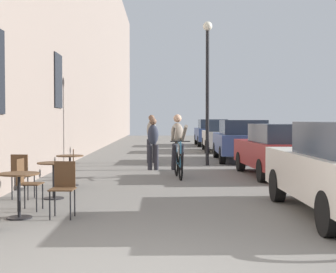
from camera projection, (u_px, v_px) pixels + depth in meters
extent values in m
cube|color=gray|center=(68.00, 6.00, 18.67)|extent=(0.50, 68.00, 11.72)
cube|color=black|center=(58.00, 81.00, 15.58)|extent=(0.04, 1.10, 1.70)
cylinder|color=black|center=(19.00, 218.00, 7.85)|extent=(0.40, 0.40, 0.02)
cylinder|color=black|center=(19.00, 196.00, 7.84)|extent=(0.05, 0.05, 0.67)
cylinder|color=#4C331E|center=(19.00, 174.00, 7.83)|extent=(0.64, 0.64, 0.02)
cylinder|color=black|center=(43.00, 196.00, 8.68)|extent=(0.02, 0.02, 0.45)
cylinder|color=black|center=(37.00, 199.00, 8.36)|extent=(0.02, 0.02, 0.45)
cylinder|color=black|center=(25.00, 196.00, 8.70)|extent=(0.02, 0.02, 0.45)
cylinder|color=black|center=(18.00, 199.00, 8.38)|extent=(0.02, 0.02, 0.45)
cube|color=#4C331E|center=(30.00, 184.00, 8.52)|extent=(0.41, 0.41, 0.02)
cube|color=#4C331E|center=(20.00, 171.00, 8.53)|extent=(0.05, 0.34, 0.42)
cylinder|color=black|center=(70.00, 206.00, 7.69)|extent=(0.02, 0.02, 0.45)
cylinder|color=black|center=(50.00, 206.00, 7.70)|extent=(0.02, 0.02, 0.45)
cylinder|color=black|center=(75.00, 202.00, 8.01)|extent=(0.02, 0.02, 0.45)
cylinder|color=black|center=(55.00, 202.00, 8.02)|extent=(0.02, 0.02, 0.45)
cube|color=#4C331E|center=(62.00, 189.00, 7.85)|extent=(0.39, 0.39, 0.02)
cube|color=#4C331E|center=(65.00, 174.00, 8.02)|extent=(0.34, 0.03, 0.42)
cylinder|color=black|center=(54.00, 198.00, 9.80)|extent=(0.40, 0.40, 0.02)
cylinder|color=black|center=(54.00, 181.00, 9.78)|extent=(0.05, 0.05, 0.67)
cylinder|color=#4C331E|center=(54.00, 163.00, 9.77)|extent=(0.64, 0.64, 0.02)
cylinder|color=black|center=(19.00, 186.00, 9.96)|extent=(0.02, 0.02, 0.45)
cylinder|color=black|center=(34.00, 186.00, 9.92)|extent=(0.02, 0.02, 0.45)
cylinder|color=black|center=(12.00, 188.00, 9.64)|extent=(0.02, 0.02, 0.45)
cylinder|color=black|center=(28.00, 189.00, 9.60)|extent=(0.02, 0.02, 0.45)
cube|color=#4C331E|center=(23.00, 176.00, 9.77)|extent=(0.43, 0.43, 0.02)
cube|color=#4C331E|center=(19.00, 165.00, 9.59)|extent=(0.34, 0.07, 0.42)
cylinder|color=black|center=(70.00, 185.00, 11.74)|extent=(0.40, 0.40, 0.02)
cylinder|color=black|center=(70.00, 171.00, 11.73)|extent=(0.05, 0.05, 0.67)
cylinder|color=#4C331E|center=(70.00, 156.00, 11.72)|extent=(0.64, 0.64, 0.02)
cylinder|color=black|center=(58.00, 180.00, 10.97)|extent=(0.02, 0.02, 0.45)
cylinder|color=black|center=(58.00, 178.00, 11.29)|extent=(0.02, 0.02, 0.45)
cylinder|color=black|center=(73.00, 180.00, 11.03)|extent=(0.02, 0.02, 0.45)
cylinder|color=black|center=(73.00, 178.00, 11.35)|extent=(0.02, 0.02, 0.45)
cube|color=#4C331E|center=(65.00, 169.00, 11.15)|extent=(0.44, 0.44, 0.02)
cube|color=#4C331E|center=(73.00, 159.00, 11.18)|extent=(0.08, 0.34, 0.42)
torus|color=black|center=(181.00, 167.00, 12.81)|extent=(0.10, 0.71, 0.71)
torus|color=black|center=(176.00, 164.00, 13.85)|extent=(0.10, 0.71, 0.71)
cylinder|color=#286084|center=(177.00, 154.00, 13.75)|extent=(0.05, 0.22, 0.58)
cylinder|color=#286084|center=(179.00, 143.00, 13.24)|extent=(0.10, 0.82, 0.14)
cylinder|color=#286084|center=(181.00, 154.00, 12.82)|extent=(0.04, 0.09, 0.67)
cylinder|color=#286084|center=(178.00, 164.00, 13.35)|extent=(0.11, 1.00, 0.12)
cylinder|color=black|center=(180.00, 141.00, 12.83)|extent=(0.52, 0.07, 0.03)
ellipsoid|color=black|center=(177.00, 143.00, 13.65)|extent=(0.12, 0.24, 0.06)
ellipsoid|color=gray|center=(177.00, 133.00, 13.56)|extent=(0.36, 0.37, 0.59)
sphere|color=tan|center=(177.00, 118.00, 13.51)|extent=(0.22, 0.22, 0.22)
cylinder|color=#26262D|center=(181.00, 157.00, 13.52)|extent=(0.16, 0.40, 0.75)
cylinder|color=#26262D|center=(174.00, 157.00, 13.50)|extent=(0.16, 0.40, 0.75)
cylinder|color=gray|center=(184.00, 133.00, 13.19)|extent=(0.16, 0.75, 0.48)
cylinder|color=gray|center=(174.00, 133.00, 13.16)|extent=(0.13, 0.75, 0.48)
cylinder|color=#26262D|center=(156.00, 157.00, 15.39)|extent=(0.14, 0.14, 0.79)
cylinder|color=#26262D|center=(150.00, 157.00, 15.39)|extent=(0.14, 0.14, 0.79)
ellipsoid|color=#2D3342|center=(153.00, 135.00, 15.37)|extent=(0.35, 0.25, 0.62)
sphere|color=brown|center=(153.00, 121.00, 15.35)|extent=(0.22, 0.22, 0.22)
cylinder|color=#26262D|center=(154.00, 151.00, 17.99)|extent=(0.14, 0.14, 0.86)
cylinder|color=#26262D|center=(149.00, 151.00, 17.97)|extent=(0.14, 0.14, 0.86)
ellipsoid|color=#9E9384|center=(151.00, 130.00, 17.96)|extent=(0.36, 0.27, 0.68)
sphere|color=brown|center=(151.00, 118.00, 17.94)|extent=(0.22, 0.22, 0.22)
cylinder|color=black|center=(207.00, 98.00, 16.89)|extent=(0.12, 0.12, 4.60)
sphere|color=silver|center=(208.00, 26.00, 16.81)|extent=(0.32, 0.32, 0.32)
cylinder|color=black|center=(277.00, 185.00, 9.43)|extent=(0.20, 0.62, 0.62)
cylinder|color=black|center=(329.00, 214.00, 6.60)|extent=(0.20, 0.62, 0.62)
cube|color=maroon|center=(278.00, 154.00, 13.69)|extent=(1.84, 4.14, 0.66)
cube|color=#283342|center=(283.00, 133.00, 13.18)|extent=(1.50, 2.25, 0.49)
cylinder|color=black|center=(241.00, 162.00, 15.00)|extent=(0.21, 0.59, 0.59)
cylinder|color=black|center=(290.00, 161.00, 15.08)|extent=(0.21, 0.59, 0.59)
cylinder|color=black|center=(262.00, 171.00, 12.31)|extent=(0.21, 0.59, 0.59)
cylinder|color=black|center=(323.00, 170.00, 12.40)|extent=(0.21, 0.59, 0.59)
cube|color=#384C84|center=(240.00, 143.00, 18.89)|extent=(1.96, 4.42, 0.71)
cube|color=#283342|center=(242.00, 127.00, 18.35)|extent=(1.60, 2.41, 0.53)
cylinder|color=black|center=(216.00, 150.00, 20.36)|extent=(0.23, 0.64, 0.63)
cylinder|color=black|center=(256.00, 150.00, 20.33)|extent=(0.23, 0.64, 0.63)
cylinder|color=black|center=(222.00, 155.00, 17.48)|extent=(0.23, 0.64, 0.63)
cylinder|color=black|center=(269.00, 155.00, 17.45)|extent=(0.23, 0.64, 0.63)
cube|color=beige|center=(222.00, 138.00, 24.51)|extent=(1.93, 4.34, 0.70)
cube|color=#283342|center=(223.00, 126.00, 23.98)|extent=(1.57, 2.36, 0.52)
cylinder|color=black|center=(204.00, 144.00, 25.95)|extent=(0.22, 0.62, 0.62)
cylinder|color=black|center=(235.00, 144.00, 25.92)|extent=(0.22, 0.62, 0.62)
cylinder|color=black|center=(207.00, 147.00, 23.13)|extent=(0.22, 0.62, 0.62)
cylinder|color=black|center=(242.00, 147.00, 23.10)|extent=(0.22, 0.62, 0.62)
cube|color=#384C84|center=(212.00, 134.00, 29.96)|extent=(1.90, 4.47, 0.72)
cube|color=#283342|center=(212.00, 124.00, 29.40)|extent=(1.58, 2.42, 0.54)
cylinder|color=black|center=(196.00, 139.00, 31.43)|extent=(0.21, 0.64, 0.64)
cylinder|color=black|center=(223.00, 139.00, 31.44)|extent=(0.21, 0.64, 0.64)
cylinder|color=black|center=(199.00, 141.00, 28.50)|extent=(0.21, 0.64, 0.64)
cylinder|color=black|center=(228.00, 141.00, 28.50)|extent=(0.21, 0.64, 0.64)
torus|color=black|center=(334.00, 206.00, 7.23)|extent=(0.13, 0.69, 0.69)
cylinder|color=black|center=(336.00, 169.00, 7.11)|extent=(0.62, 0.07, 0.03)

